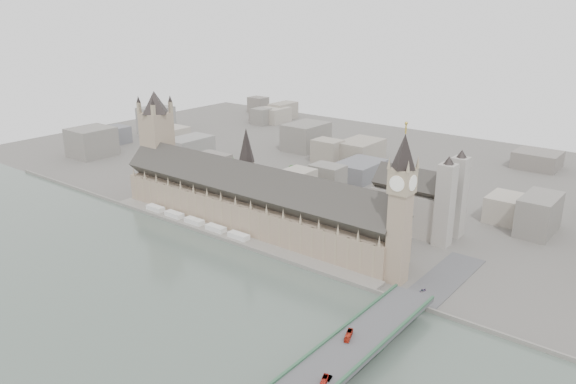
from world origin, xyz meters
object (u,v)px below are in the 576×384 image
Objects in this scene: red_bus_north at (349,335)px; victoria_tower at (157,139)px; elizabeth_tower at (401,199)px; car_approach at (423,290)px; car_silver at (329,378)px; palace_of_westminster at (251,201)px; red_bus_south at (324,382)px; westminster_bridge at (349,355)px; westminster_abbey at (419,203)px.

victoria_tower is at bearing 138.87° from red_bus_north.
elizabeth_tower is 58.02m from car_approach.
elizabeth_tower is 25.22× the size of car_silver.
red_bus_north reaches higher than car_approach.
palace_of_westminster reaches higher than car_silver.
palace_of_westminster is 26.56× the size of red_bus_south.
victoria_tower reaches higher than palace_of_westminster.
palace_of_westminster is 195.05m from westminster_bridge.
victoria_tower is at bearing 176.04° from elizabeth_tower.
elizabeth_tower is 1.07× the size of victoria_tower.
elizabeth_tower is at bearing 162.74° from car_approach.
car_silver is 104.26m from car_approach.
elizabeth_tower reaches higher than red_bus_south.
elizabeth_tower is 1.58× the size of westminster_abbey.
westminster_abbey is at bearing 84.13° from red_bus_south.
victoria_tower is 1.47× the size of westminster_abbey.
palace_of_westminster is at bearing 129.53° from car_silver.
palace_of_westminster is 126.41m from victoria_tower.
victoria_tower is 302.38m from red_bus_north.
westminster_abbey is at bearing 93.58° from car_silver.
palace_of_westminster is 24.18× the size of red_bus_north.
red_bus_south is (168.69, -139.56, -11.07)m from palace_of_westminster.
victoria_tower is 328.14m from red_bus_south.
victoria_tower reaches higher than red_bus_south.
victoria_tower reaches higher than red_bus_north.
elizabeth_tower reaches higher than red_bus_north.
victoria_tower reaches higher than car_silver.
elizabeth_tower reaches higher than car_silver.
red_bus_north is at bearing 96.48° from car_silver.
red_bus_south reaches higher than westminster_bridge.
car_approach is (287.74, -37.23, -44.31)m from victoria_tower.
car_approach is at bearing 70.63° from red_bus_south.
red_bus_north is 1.10× the size of red_bus_south.
car_approach is (-2.94, 108.63, -0.75)m from red_bus_south.
red_bus_south is at bearing -78.32° from westminster_bridge.
elizabeth_tower is at bearing -3.96° from victoria_tower.
westminster_abbey is (-27.08, 87.00, -33.01)m from elizabeth_tower.
red_bus_north is at bearing -77.73° from elizabeth_tower.
car_silver is at bearing -70.91° from car_approach.
victoria_tower reaches higher than car_approach.
elizabeth_tower is 102.34m from red_bus_north.
elizabeth_tower is at bearing -4.85° from palace_of_westminster.
westminster_bridge is 32.57× the size of red_bus_south.
red_bus_south is at bearing -26.65° from victoria_tower.
westminster_bridge is (284.00, -113.50, -50.08)m from victoria_tower.
palace_of_westminster is at bearing -173.10° from car_approach.
victoria_tower is (-122.00, 6.30, 32.50)m from palace_of_westminster.
red_bus_north is at bearing 85.36° from red_bus_south.
palace_of_westminster is 187.26m from red_bus_north.
red_bus_north is at bearing -75.23° from westminster_abbey.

